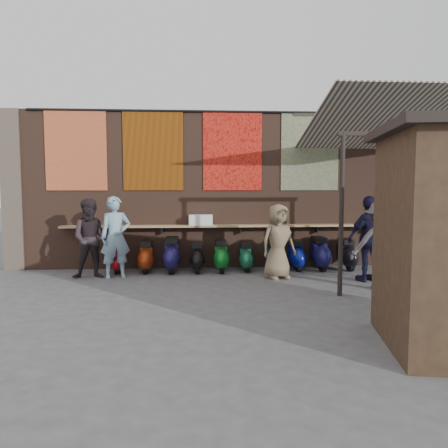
# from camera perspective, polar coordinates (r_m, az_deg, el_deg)

# --- Properties ---
(ground) EXTENTS (70.00, 70.00, 0.00)m
(ground) POSITION_cam_1_polar(r_m,az_deg,el_deg) (8.95, 0.58, -8.63)
(ground) COLOR #474749
(ground) RESTS_ON ground
(brick_wall) EXTENTS (10.00, 0.40, 4.00)m
(brick_wall) POSITION_cam_1_polar(r_m,az_deg,el_deg) (11.39, -0.49, 4.43)
(brick_wall) COLOR brown
(brick_wall) RESTS_ON ground
(pier_left) EXTENTS (0.50, 0.50, 4.00)m
(pier_left) POSITION_cam_1_polar(r_m,az_deg,el_deg) (12.23, -25.67, 3.98)
(pier_left) COLOR #4C4238
(pier_left) RESTS_ON ground
(pier_right) EXTENTS (0.50, 0.50, 4.00)m
(pier_right) POSITION_cam_1_polar(r_m,az_deg,el_deg) (12.81, 23.48, 4.08)
(pier_right) COLOR #4C4238
(pier_right) RESTS_ON ground
(eating_counter) EXTENTS (8.00, 0.32, 0.05)m
(eating_counter) POSITION_cam_1_polar(r_m,az_deg,el_deg) (11.07, -0.38, -0.25)
(eating_counter) COLOR #9E7A51
(eating_counter) RESTS_ON brick_wall
(shelf_box) EXTENTS (0.59, 0.30, 0.26)m
(shelf_box) POSITION_cam_1_polar(r_m,az_deg,el_deg) (11.00, -3.06, 0.54)
(shelf_box) COLOR white
(shelf_box) RESTS_ON eating_counter
(tapestry_redgold) EXTENTS (1.50, 0.02, 2.00)m
(tapestry_redgold) POSITION_cam_1_polar(r_m,az_deg,el_deg) (11.56, -18.78, 9.14)
(tapestry_redgold) COLOR maroon
(tapestry_redgold) RESTS_ON brick_wall
(tapestry_sun) EXTENTS (1.50, 0.02, 2.00)m
(tapestry_sun) POSITION_cam_1_polar(r_m,az_deg,el_deg) (11.23, -9.24, 9.47)
(tapestry_sun) COLOR #BC570B
(tapestry_sun) RESTS_ON brick_wall
(tapestry_orange) EXTENTS (1.50, 0.02, 2.00)m
(tapestry_orange) POSITION_cam_1_polar(r_m,az_deg,el_deg) (11.23, 1.12, 9.53)
(tapestry_orange) COLOR red
(tapestry_orange) RESTS_ON brick_wall
(tapestry_multi) EXTENTS (1.50, 0.02, 2.00)m
(tapestry_multi) POSITION_cam_1_polar(r_m,az_deg,el_deg) (11.58, 11.16, 9.30)
(tapestry_multi) COLOR navy
(tapestry_multi) RESTS_ON brick_wall
(hang_rail) EXTENTS (9.50, 0.06, 0.06)m
(hang_rail) POSITION_cam_1_polar(r_m,az_deg,el_deg) (11.32, -0.43, 14.49)
(hang_rail) COLOR black
(hang_rail) RESTS_ON brick_wall
(scooter_stool_0) EXTENTS (0.34, 0.75, 0.71)m
(scooter_stool_0) POSITION_cam_1_polar(r_m,az_deg,el_deg) (10.98, -13.56, -4.35)
(scooter_stool_0) COLOR #B50D18
(scooter_stool_0) RESTS_ON ground
(scooter_stool_1) EXTENTS (0.36, 0.79, 0.75)m
(scooter_stool_1) POSITION_cam_1_polar(r_m,az_deg,el_deg) (10.89, -10.09, -4.25)
(scooter_stool_1) COLOR maroon
(scooter_stool_1) RESTS_ON ground
(scooter_stool_2) EXTENTS (0.40, 0.89, 0.85)m
(scooter_stool_2) POSITION_cam_1_polar(r_m,az_deg,el_deg) (10.80, -6.84, -4.02)
(scooter_stool_2) COLOR #171246
(scooter_stool_2) RESTS_ON ground
(scooter_stool_3) EXTENTS (0.34, 0.75, 0.71)m
(scooter_stool_3) POSITION_cam_1_polar(r_m,az_deg,el_deg) (10.77, -3.51, -4.39)
(scooter_stool_3) COLOR black
(scooter_stool_3) RESTS_ON ground
(scooter_stool_4) EXTENTS (0.37, 0.81, 0.77)m
(scooter_stool_4) POSITION_cam_1_polar(r_m,az_deg,el_deg) (10.80, -0.40, -4.20)
(scooter_stool_4) COLOR #0D601D
(scooter_stool_4) RESTS_ON ground
(scooter_stool_5) EXTENTS (0.33, 0.73, 0.69)m
(scooter_stool_5) POSITION_cam_1_polar(r_m,az_deg,el_deg) (10.93, 2.82, -4.31)
(scooter_stool_5) COLOR #165A3A
(scooter_stool_5) RESTS_ON ground
(scooter_stool_6) EXTENTS (0.32, 0.71, 0.67)m
(scooter_stool_6) POSITION_cam_1_polar(r_m,az_deg,el_deg) (10.97, 6.44, -4.35)
(scooter_stool_6) COLOR navy
(scooter_stool_6) RESTS_ON ground
(scooter_stool_7) EXTENTS (0.35, 0.78, 0.74)m
(scooter_stool_7) POSITION_cam_1_polar(r_m,az_deg,el_deg) (11.15, 9.42, -4.06)
(scooter_stool_7) COLOR navy
(scooter_stool_7) RESTS_ON ground
(scooter_stool_8) EXTENTS (0.39, 0.87, 0.83)m
(scooter_stool_8) POSITION_cam_1_polar(r_m,az_deg,el_deg) (11.26, 12.39, -3.80)
(scooter_stool_8) COLOR #16164F
(scooter_stool_8) RESTS_ON ground
(scooter_stool_9) EXTENTS (0.37, 0.81, 0.77)m
(scooter_stool_9) POSITION_cam_1_polar(r_m,az_deg,el_deg) (11.48, 15.74, -3.84)
(scooter_stool_9) COLOR black
(scooter_stool_9) RESTS_ON ground
(diner_left) EXTENTS (0.80, 0.65, 1.88)m
(diner_left) POSITION_cam_1_polar(r_m,az_deg,el_deg) (10.29, -13.98, -1.68)
(diner_left) COLOR #7799AD
(diner_left) RESTS_ON ground
(diner_right) EXTENTS (0.97, 0.81, 1.82)m
(diner_right) POSITION_cam_1_polar(r_m,az_deg,el_deg) (10.41, -16.92, -1.83)
(diner_right) COLOR #2A2024
(diner_right) RESTS_ON ground
(shopper_navy) EXTENTS (1.20, 0.75, 1.90)m
(shopper_navy) POSITION_cam_1_polar(r_m,az_deg,el_deg) (10.15, 18.52, -1.83)
(shopper_navy) COLOR black
(shopper_navy) RESTS_ON ground
(shopper_grey) EXTENTS (1.33, 1.02, 1.81)m
(shopper_grey) POSITION_cam_1_polar(r_m,az_deg,el_deg) (9.46, 19.79, -2.61)
(shopper_grey) COLOR #515055
(shopper_grey) RESTS_ON ground
(shopper_tan) EXTENTS (0.97, 0.80, 1.70)m
(shopper_tan) POSITION_cam_1_polar(r_m,az_deg,el_deg) (10.00, 7.10, -2.28)
(shopper_tan) COLOR #77664B
(shopper_tan) RESTS_ON ground
(awning_canvas) EXTENTS (3.20, 3.28, 0.97)m
(awning_canvas) POSITION_cam_1_polar(r_m,az_deg,el_deg) (10.55, 19.98, 12.55)
(awning_canvas) COLOR beige
(awning_canvas) RESTS_ON brick_wall
(awning_ledger) EXTENTS (3.30, 0.08, 0.12)m
(awning_ledger) POSITION_cam_1_polar(r_m,az_deg,el_deg) (12.07, 16.89, 13.54)
(awning_ledger) COLOR #33261C
(awning_ledger) RESTS_ON brick_wall
(awning_header) EXTENTS (3.00, 0.08, 0.08)m
(awning_header) POSITION_cam_1_polar(r_m,az_deg,el_deg) (9.15, 23.76, 10.68)
(awning_header) COLOR black
(awning_header) RESTS_ON awning_post_left
(awning_post_left) EXTENTS (0.09, 0.09, 3.10)m
(awning_post_left) POSITION_cam_1_polar(r_m,az_deg,el_deg) (8.56, 15.08, 1.09)
(awning_post_left) COLOR black
(awning_post_left) RESTS_ON ground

